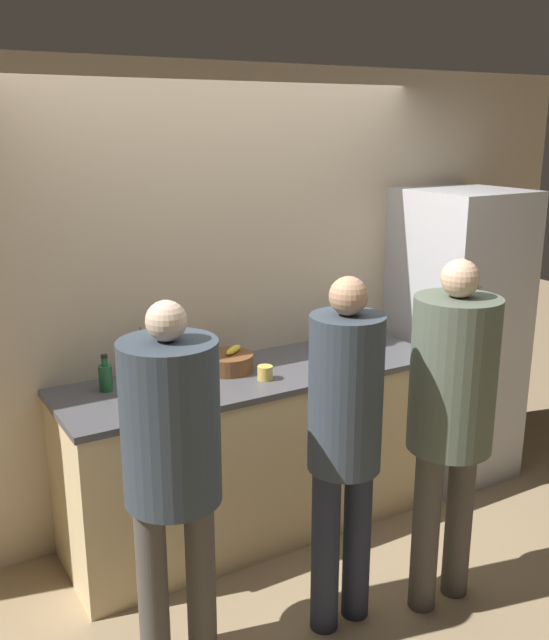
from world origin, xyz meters
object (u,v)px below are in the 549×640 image
Objects in this scene: fruit_bowl at (228,362)px; cup_yellow at (265,373)px; bottle_green at (105,377)px; cup_blue at (331,361)px; potted_plant at (362,325)px; utensil_crock at (145,363)px; refrigerator at (455,335)px; person_center at (345,430)px; person_left at (172,451)px; person_right at (451,402)px.

cup_yellow is at bearing -65.70° from fruit_bowl.
bottle_green is 2.03× the size of cup_blue.
bottle_green is 0.83m from cup_yellow.
potted_plant is (0.41, 0.25, 0.09)m from cup_blue.
fruit_bowl is at bearing -18.02° from utensil_crock.
refrigerator is 1.13× the size of person_center.
person_left is at bearing -162.16° from refrigerator.
person_left is 1.34m from cup_blue.
person_center is 1.32m from potted_plant.
cup_blue is at bearing 26.28° from person_left.
person_right is 8.92× the size of bottle_green.
fruit_bowl is at bearing 153.82° from cup_blue.
person_left is at bearing -153.72° from cup_blue.
potted_plant reaches higher than cup_blue.
person_left is 1.02m from utensil_crock.
person_right is at bearing -62.30° from cup_yellow.
refrigerator is 1.16× the size of person_left.
utensil_crock is 1.35m from potted_plant.
utensil_crock is (-2.03, 0.25, 0.09)m from refrigerator.
fruit_bowl is (-1.60, 0.11, 0.07)m from refrigerator.
person_left is at bearing -152.29° from potted_plant.
person_right is 1.01m from cup_yellow.
person_center reaches higher than cup_blue.
potted_plant reaches higher than fruit_bowl.
cup_blue is at bearing -172.44° from refrigerator.
refrigerator is 2.05m from utensil_crock.
refrigerator is 8.07× the size of potted_plant.
refrigerator is 2.29m from bottle_green.
utensil_crock reaches higher than bottle_green.
potted_plant is (1.61, 0.84, 0.08)m from person_left.
person_left reaches higher than fruit_bowl.
fruit_bowl is at bearing -4.08° from bottle_green.
person_center is at bearing -86.56° from fruit_bowl.
person_right reaches higher than cup_yellow.
bottle_green is at bearing 136.82° from person_right.
refrigerator is at bearing -8.76° from potted_plant.
person_center is at bearing -11.94° from person_left.
refrigerator is 19.97× the size of cup_blue.
person_right is at bearing -13.20° from person_center.
bottle_green is at bearing 165.83° from cup_blue.
person_right is 6.17× the size of utensil_crock.
fruit_bowl is 0.57m from cup_blue.
person_left reaches higher than potted_plant.
person_right reaches higher than potted_plant.
person_center is 5.93× the size of fruit_bowl.
potted_plant is (1.34, -0.14, 0.05)m from utensil_crock.
refrigerator is 6.79× the size of utensil_crock.
person_right reaches higher than cup_blue.
utensil_crock is 0.27m from bottle_green.
cup_blue is at bearing 94.01° from person_right.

